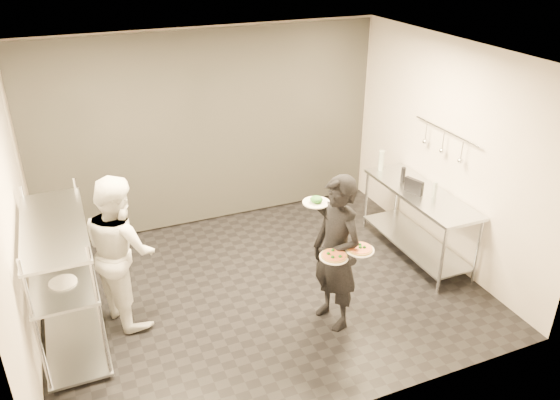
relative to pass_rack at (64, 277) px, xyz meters
name	(u,v)px	position (x,y,z in m)	size (l,w,h in m)	color
room_shell	(228,149)	(2.15, 1.18, 0.63)	(5.00, 4.00, 2.80)	black
pass_rack	(64,277)	(0.00, 0.00, 0.00)	(0.60, 1.60, 1.50)	silver
prep_counter	(418,212)	(4.33, 0.00, -0.14)	(0.60, 1.80, 0.92)	silver
utensil_rail	(444,143)	(4.58, 0.00, 0.78)	(0.07, 1.20, 0.31)	silver
waiter	(336,254)	(2.67, -0.83, 0.10)	(0.64, 0.42, 1.75)	black
chef	(121,250)	(0.60, 0.16, 0.09)	(0.83, 0.65, 1.71)	white
pizza_plate_near	(334,256)	(2.51, -1.08, 0.26)	(0.29, 0.29, 0.05)	white
pizza_plate_far	(360,249)	(2.79, -1.09, 0.29)	(0.29, 0.29, 0.05)	white
salad_plate	(316,201)	(2.55, -0.57, 0.63)	(0.29, 0.29, 0.07)	white
pos_monitor	(414,186)	(4.21, 0.01, 0.25)	(0.05, 0.26, 0.19)	black
bottle_green	(381,160)	(4.23, 0.80, 0.29)	(0.08, 0.08, 0.28)	gray
bottle_clear	(435,189)	(4.40, -0.17, 0.25)	(0.06, 0.06, 0.19)	gray
bottle_dark	(403,175)	(4.28, 0.35, 0.25)	(0.06, 0.06, 0.20)	black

